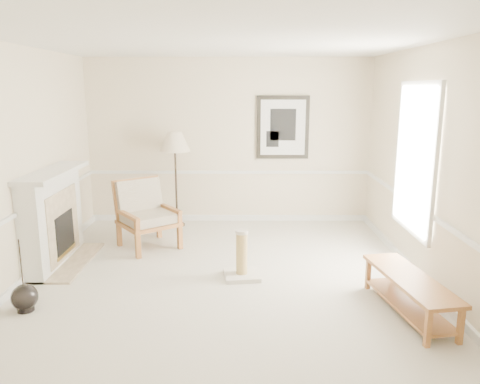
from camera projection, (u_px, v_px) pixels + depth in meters
name	position (u px, v px, depth m)	size (l,w,h in m)	color
ground	(224.00, 280.00, 5.92)	(5.50, 5.50, 0.00)	silver
room	(234.00, 132.00, 5.59)	(5.04, 5.54, 2.92)	beige
fireplace	(53.00, 218.00, 6.38)	(0.64, 1.64, 1.31)	white
floor_vase	(25.00, 298.00, 5.08)	(0.28, 0.28, 0.83)	black
armchair	(145.00, 211.00, 7.12)	(1.11, 1.12, 1.02)	#9C5232
floor_lamp	(175.00, 144.00, 7.95)	(0.58, 0.58, 1.65)	black
bench	(409.00, 289.00, 5.00)	(0.66, 1.50, 0.42)	#9C5232
scratching_post	(242.00, 263.00, 5.98)	(0.50, 0.50, 0.63)	white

